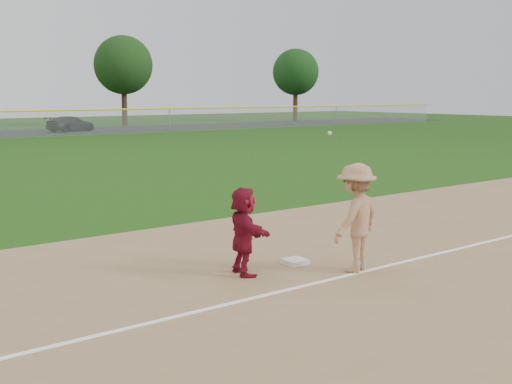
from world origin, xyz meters
TOP-DOWN VIEW (x-y plane):
  - ground at (0.00, 0.00)m, footprint 160.00×160.00m
  - foul_line at (0.00, -0.80)m, footprint 60.00×0.10m
  - first_base at (0.10, 0.39)m, footprint 0.42×0.42m
  - base_runner at (-1.11, 0.41)m, footprint 0.87×1.56m
  - car_right at (13.43, 45.76)m, footprint 4.91×3.40m
  - first_base_play at (0.67, -0.65)m, footprint 1.45×1.07m
  - tree_3 at (22.00, 52.80)m, footprint 6.00×6.00m
  - tree_4 at (44.00, 51.20)m, footprint 5.60×5.60m

SIDE VIEW (x-z plane):
  - ground at x=0.00m, z-range 0.00..0.00m
  - foul_line at x=0.00m, z-range 0.02..0.03m
  - first_base at x=0.10m, z-range 0.02..0.11m
  - car_right at x=13.43m, z-range 0.01..1.33m
  - base_runner at x=-1.11m, z-range 0.02..1.63m
  - first_base_play at x=0.67m, z-range -0.27..2.32m
  - tree_4 at x=44.00m, z-range 1.51..10.18m
  - tree_3 at x=22.00m, z-range 1.57..10.76m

